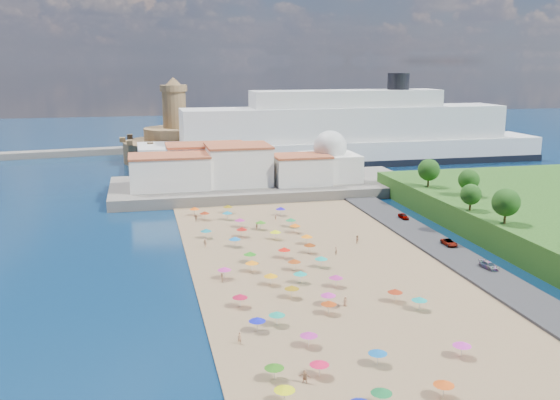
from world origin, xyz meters
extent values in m
plane|color=#071938|center=(0.00, 0.00, 0.00)|extent=(700.00, 700.00, 0.00)
cube|color=#59544C|center=(10.00, 73.00, 1.50)|extent=(90.00, 36.00, 3.00)
cube|color=#59544C|center=(-12.00, 108.00, 1.20)|extent=(18.00, 70.00, 2.40)
cube|color=silver|center=(-18.00, 69.00, 7.50)|extent=(22.00, 14.00, 9.00)
cube|color=silver|center=(2.00, 71.00, 8.50)|extent=(18.00, 16.00, 11.00)
cube|color=silver|center=(20.00, 67.00, 7.00)|extent=(16.00, 12.00, 8.00)
cube|color=silver|center=(-6.00, 83.00, 8.00)|extent=(24.00, 14.00, 10.00)
cube|color=silver|center=(30.00, 71.00, 7.00)|extent=(16.00, 16.00, 8.00)
sphere|color=silver|center=(30.00, 71.00, 13.00)|extent=(10.00, 10.00, 10.00)
cylinder|color=silver|center=(30.00, 71.00, 16.80)|extent=(1.20, 1.20, 1.60)
cylinder|color=olive|center=(-12.00, 138.00, 4.00)|extent=(40.00, 40.00, 8.00)
cylinder|color=olive|center=(-12.00, 138.00, 10.50)|extent=(24.00, 24.00, 5.00)
cylinder|color=olive|center=(-12.00, 138.00, 20.00)|extent=(9.00, 9.00, 14.00)
cylinder|color=olive|center=(-12.00, 138.00, 28.20)|extent=(10.40, 10.40, 2.40)
cone|color=olive|center=(-12.00, 138.00, 30.90)|extent=(6.00, 6.00, 3.00)
cube|color=black|center=(50.56, 116.50, 1.25)|extent=(155.44, 25.10, 2.50)
cube|color=silver|center=(50.56, 116.50, 4.62)|extent=(154.44, 24.69, 9.25)
cube|color=silver|center=(50.56, 116.50, 15.41)|extent=(123.55, 20.16, 12.33)
cube|color=silver|center=(50.56, 116.50, 24.66)|extent=(72.12, 15.36, 6.17)
cylinder|color=black|center=(71.11, 116.77, 30.83)|extent=(8.22, 8.22, 6.17)
cylinder|color=gray|center=(-11.50, -39.44, 1.25)|extent=(0.07, 0.07, 2.00)
cone|color=#286B13|center=(-11.50, -39.44, 2.15)|extent=(2.50, 2.50, 0.60)
cylinder|color=gray|center=(-1.00, -47.86, 1.25)|extent=(0.07, 0.07, 2.00)
cone|color=#11632E|center=(-1.00, -47.86, 2.15)|extent=(2.50, 2.50, 0.60)
cylinder|color=gray|center=(-6.91, 0.61, 1.25)|extent=(0.07, 0.07, 2.00)
cone|color=orange|center=(-6.91, 0.61, 2.15)|extent=(2.50, 2.50, 0.60)
cylinder|color=gray|center=(1.92, 20.42, 1.25)|extent=(0.07, 0.07, 2.00)
cone|color=#DAE70C|center=(1.92, 20.42, 2.15)|extent=(2.50, 2.50, 0.60)
cylinder|color=gray|center=(-11.49, -44.82, 1.25)|extent=(0.07, 0.07, 2.00)
cone|color=#C8D10B|center=(-11.49, -44.82, 2.15)|extent=(2.50, 2.50, 0.60)
cylinder|color=gray|center=(6.67, -47.79, 1.25)|extent=(0.07, 0.07, 2.00)
cone|color=#D04A10|center=(6.67, -47.79, 2.15)|extent=(2.50, 2.50, 0.60)
cylinder|color=gray|center=(7.64, 15.42, 1.25)|extent=(0.07, 0.07, 2.00)
cone|color=orange|center=(7.64, 15.42, 2.15)|extent=(2.50, 2.50, 0.60)
cylinder|color=gray|center=(-6.31, 5.98, 1.25)|extent=(0.07, 0.07, 2.00)
cone|color=#217F16|center=(-6.31, 5.98, 2.15)|extent=(2.50, 2.50, 0.60)
cylinder|color=gray|center=(6.52, 9.19, 1.25)|extent=(0.07, 0.07, 2.00)
cone|color=maroon|center=(6.52, 9.19, 2.15)|extent=(2.50, 2.50, 0.60)
cylinder|color=gray|center=(2.03, -17.99, 1.25)|extent=(0.07, 0.07, 2.00)
cone|color=#B92794|center=(2.03, -17.99, 2.15)|extent=(2.50, 2.50, 0.60)
cylinder|color=gray|center=(-4.67, 46.64, 1.25)|extent=(0.07, 0.07, 2.00)
cone|color=#886D0C|center=(-4.67, 46.64, 2.15)|extent=(2.50, 2.50, 0.60)
cylinder|color=gray|center=(2.20, -38.63, 1.25)|extent=(0.07, 0.07, 2.00)
cone|color=#0C59A7|center=(2.20, -38.63, 2.15)|extent=(2.50, 2.50, 0.60)
cylinder|color=gray|center=(15.27, -23.12, 1.25)|extent=(0.07, 0.07, 2.00)
cone|color=#0F908A|center=(15.27, -23.12, 2.15)|extent=(2.50, 2.50, 0.60)
cylinder|color=gray|center=(-12.38, -1.96, 1.25)|extent=(0.07, 0.07, 2.00)
cone|color=#C02990|center=(-12.38, -1.96, 2.15)|extent=(2.50, 2.50, 0.60)
cylinder|color=gray|center=(-7.56, 16.93, 1.25)|extent=(0.07, 0.07, 2.00)
cone|color=blue|center=(-7.56, 16.93, 2.15)|extent=(2.50, 2.50, 0.60)
cylinder|color=gray|center=(12.97, -19.03, 1.25)|extent=(0.07, 0.07, 2.00)
cone|color=maroon|center=(12.97, -19.03, 2.15)|extent=(2.50, 2.50, 0.60)
cylinder|color=gray|center=(-2.90, -13.75, 1.25)|extent=(0.07, 0.07, 2.00)
cone|color=#87650C|center=(-2.90, -13.75, 2.15)|extent=(2.50, 2.50, 0.60)
cylinder|color=gray|center=(-5.01, -7.08, 1.25)|extent=(0.07, 0.07, 2.00)
cone|color=orange|center=(-5.01, -7.08, 2.15)|extent=(2.50, 2.50, 0.60)
cylinder|color=gray|center=(-3.95, 32.35, 1.25)|extent=(0.07, 0.07, 2.00)
cone|color=#A5237A|center=(-3.95, 32.35, 2.15)|extent=(2.50, 2.50, 0.60)
cylinder|color=gray|center=(-13.24, 46.11, 1.25)|extent=(0.07, 0.07, 2.00)
cone|color=#FC570B|center=(-13.24, 46.11, 2.15)|extent=(2.50, 2.50, 0.60)
cylinder|color=gray|center=(6.28, 0.21, 1.25)|extent=(0.07, 0.07, 2.00)
cone|color=#109A89|center=(6.28, 0.21, 2.15)|extent=(2.50, 2.50, 0.60)
cylinder|color=gray|center=(-5.79, 40.01, 1.25)|extent=(0.07, 0.07, 2.00)
cone|color=#107899|center=(-5.79, 40.01, 2.15)|extent=(2.50, 2.50, 0.60)
cylinder|color=gray|center=(-11.80, -15.67, 1.25)|extent=(0.07, 0.07, 2.00)
cone|color=#A90D2F|center=(-11.80, -15.67, 2.15)|extent=(2.50, 2.50, 0.60)
cylinder|color=gray|center=(-11.24, 41.07, 1.25)|extent=(0.07, 0.07, 2.00)
cone|color=maroon|center=(-11.24, 41.07, 2.15)|extent=(2.50, 2.50, 0.60)
cylinder|color=gray|center=(-4.86, 24.18, 1.25)|extent=(0.07, 0.07, 2.00)
cone|color=#A7130D|center=(-4.86, 24.18, 2.15)|extent=(2.50, 2.50, 0.60)
cylinder|color=gray|center=(-7.66, -23.80, 1.25)|extent=(0.07, 0.07, 2.00)
cone|color=#0F8F73|center=(-7.66, -23.80, 2.15)|extent=(2.50, 2.50, 0.60)
cylinder|color=gray|center=(7.68, 29.86, 1.25)|extent=(0.07, 0.07, 2.00)
cone|color=#167C3F|center=(7.68, 29.86, 2.15)|extent=(2.50, 2.50, 0.60)
cylinder|color=gray|center=(0.26, -7.15, 1.25)|extent=(0.07, 0.07, 2.00)
cone|color=#119E8E|center=(0.26, -7.15, 2.15)|extent=(2.50, 2.50, 0.60)
cylinder|color=gray|center=(-5.91, -39.85, 1.25)|extent=(0.07, 0.07, 2.00)
cone|color=red|center=(-5.91, -39.85, 2.15)|extent=(2.50, 2.50, 0.60)
cylinder|color=gray|center=(-4.97, -31.60, 1.25)|extent=(0.07, 0.07, 2.00)
cone|color=#AD258A|center=(-4.97, -31.60, 2.15)|extent=(2.50, 2.50, 0.60)
cylinder|color=gray|center=(13.80, -39.01, 1.25)|extent=(0.07, 0.07, 2.00)
cone|color=#C72AAD|center=(13.80, -39.01, 2.15)|extent=(2.50, 2.50, 0.60)
cylinder|color=gray|center=(7.41, 24.69, 1.25)|extent=(0.07, 0.07, 2.00)
cone|color=orange|center=(7.41, 24.69, 2.15)|extent=(2.50, 2.50, 0.60)
cylinder|color=gray|center=(1.02, -21.45, 1.25)|extent=(0.07, 0.07, 2.00)
cone|color=#A6380D|center=(1.02, -21.45, 2.15)|extent=(2.50, 2.50, 0.60)
cylinder|color=gray|center=(5.76, -10.41, 1.25)|extent=(0.07, 0.07, 2.00)
cone|color=#A8247C|center=(5.76, -10.41, 2.15)|extent=(2.50, 2.50, 0.60)
cylinder|color=gray|center=(0.36, 29.15, 1.25)|extent=(0.07, 0.07, 2.00)
cone|color=#318016|center=(0.36, 29.15, 2.15)|extent=(2.50, 2.50, 0.60)
cylinder|color=gray|center=(0.90, -0.33, 1.25)|extent=(0.07, 0.07, 2.00)
cone|color=#9A390E|center=(0.90, -0.33, 2.15)|extent=(2.50, 2.50, 0.60)
cylinder|color=gray|center=(-12.69, 24.77, 1.25)|extent=(0.07, 0.07, 2.00)
cone|color=#0D6A7D|center=(-12.69, 24.77, 2.15)|extent=(2.50, 2.50, 0.60)
cylinder|color=gray|center=(-10.88, -25.20, 1.25)|extent=(0.07, 0.07, 2.00)
cone|color=#0E13BB|center=(-10.88, -25.20, 2.15)|extent=(2.50, 2.50, 0.60)
cylinder|color=gray|center=(7.92, 41.37, 1.25)|extent=(0.07, 0.07, 2.00)
cone|color=#200EB9|center=(7.92, 41.37, 2.15)|extent=(2.50, 2.50, 0.60)
cylinder|color=gray|center=(0.79, 7.27, 1.25)|extent=(0.07, 0.07, 2.00)
cone|color=red|center=(0.79, 7.27, 2.15)|extent=(2.50, 2.50, 0.60)
imported|color=tan|center=(4.56, -18.99, 1.06)|extent=(0.89, 0.68, 1.62)
imported|color=tan|center=(-0.54, 28.88, 1.09)|extent=(0.77, 0.92, 1.69)
imported|color=tan|center=(-14.03, -28.67, 1.15)|extent=(0.78, 0.67, 1.79)
imported|color=tan|center=(11.37, 6.81, 1.14)|extent=(0.43, 0.65, 1.78)
imported|color=tan|center=(-8.04, -40.89, 1.10)|extent=(1.64, 1.12, 1.70)
imported|color=tan|center=(-13.68, 18.24, 1.19)|extent=(1.32, 1.37, 1.87)
imported|color=tan|center=(18.35, 13.74, 1.15)|extent=(0.81, 1.74, 1.81)
imported|color=tan|center=(-13.14, -3.76, 1.12)|extent=(0.69, 0.87, 1.74)
imported|color=tan|center=(5.51, 36.12, 1.05)|extent=(0.84, 1.15, 1.59)
imported|color=tan|center=(-13.43, 40.28, 1.14)|extent=(1.13, 0.77, 1.77)
imported|color=gray|center=(36.00, 29.64, 1.35)|extent=(1.64, 3.86, 1.30)
imported|color=gray|center=(36.00, 6.55, 1.33)|extent=(2.14, 4.57, 1.26)
imported|color=gray|center=(36.00, -8.77, 1.33)|extent=(2.39, 4.53, 1.25)
cylinder|color=#382314|center=(45.64, 2.11, 7.58)|extent=(0.50, 0.50, 3.17)
sphere|color=#14380F|center=(45.64, 2.11, 10.43)|extent=(5.70, 5.70, 5.70)
cylinder|color=#382314|center=(44.71, 14.17, 7.29)|extent=(0.50, 0.50, 2.57)
sphere|color=#14380F|center=(44.71, 14.17, 9.60)|extent=(4.63, 4.63, 4.63)
cylinder|color=#382314|center=(52.06, 28.14, 7.43)|extent=(0.50, 0.50, 2.87)
sphere|color=#14380F|center=(52.06, 28.14, 10.02)|extent=(5.16, 5.16, 5.16)
cylinder|color=#382314|center=(47.66, 40.89, 7.59)|extent=(0.50, 0.50, 3.19)
sphere|color=#14380F|center=(47.66, 40.89, 10.46)|extent=(5.73, 5.73, 5.73)
camera|label=1|loc=(-26.34, -107.27, 38.27)|focal=40.00mm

